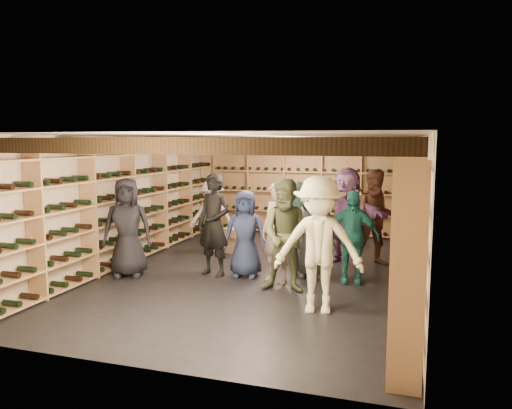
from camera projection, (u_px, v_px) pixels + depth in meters
The scene contains 22 objects.
ground at pixel (258, 271), 8.89m from camera, with size 8.00×8.00×0.00m, color black.
walls at pixel (258, 205), 8.74m from camera, with size 5.52×8.02×2.40m.
ceiling at pixel (258, 136), 8.59m from camera, with size 5.50×8.00×0.01m, color beige.
ceiling_joists at pixel (258, 144), 8.61m from camera, with size 5.40×7.12×0.18m.
wine_rack_left at pixel (129, 206), 9.52m from camera, with size 0.32×7.50×2.15m.
wine_rack_right at pixel (410, 219), 7.99m from camera, with size 0.32×7.50×2.15m.
wine_rack_back at pixel (303, 191), 12.38m from camera, with size 4.70×0.30×2.15m.
crate_stack_left at pixel (236, 241), 10.35m from camera, with size 0.58×0.48×0.51m.
crate_stack_right at pixel (339, 234), 11.07m from camera, with size 0.50×0.33×0.51m.
crate_loose at pixel (347, 246), 10.63m from camera, with size 0.50×0.33×0.17m, color tan.
person_0 at pixel (127, 228), 8.48m from camera, with size 0.83×0.54×1.69m, color black.
person_1 at pixel (214, 225), 8.54m from camera, with size 0.64×0.42×1.77m, color black.
person_2 at pixel (288, 236), 7.61m from camera, with size 0.85×0.66×1.74m, color #4A5433.
person_3 at pixel (319, 245), 6.68m from camera, with size 1.20×0.69×1.85m, color #EEEEB8.
person_4 at pixel (352, 237), 8.12m from camera, with size 0.89×0.37×1.52m, color #1F7169.
person_6 at pixel (245, 234), 8.46m from camera, with size 0.73×0.47×1.49m, color #1D2645.
person_7 at pixel (277, 232), 8.15m from camera, with size 0.60×0.39×1.65m, color gray.
person_8 at pixel (376, 218), 9.22m from camera, with size 0.87×0.68×1.79m, color #4F2C1F.
person_9 at pixel (212, 216), 10.45m from camera, with size 0.96×0.55×1.49m, color #BBB2AA.
person_10 at pixel (299, 220), 9.89m from camera, with size 0.89×0.37×1.52m, color #2B5141.
person_11 at pixel (346, 216), 9.36m from camera, with size 1.70×0.54×1.83m, color #855489.
person_12 at pixel (312, 229), 8.45m from camera, with size 0.81×0.52×1.65m, color #323237.
Camera 1 is at (2.58, -8.28, 2.32)m, focal length 35.00 mm.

